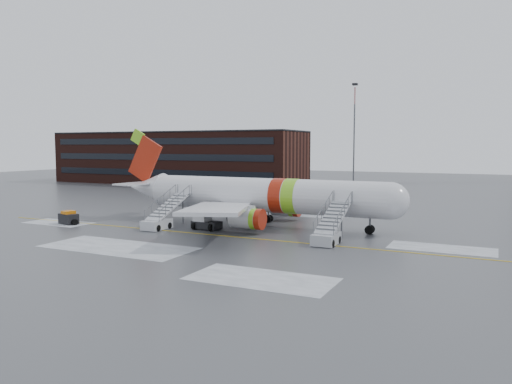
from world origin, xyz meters
The scene contains 8 objects.
ground centered at (0.00, 0.00, 0.00)m, with size 260.00×260.00×0.00m, color #494C4F.
airliner centered at (-0.34, 6.56, 3.42)m, with size 35.03×32.97×11.18m.
airstair_fwd centered at (10.29, 0.02, 1.06)m, with size 2.05×7.70×3.48m.
airstair_aft centered at (-8.74, 0.02, 1.06)m, with size 2.05×7.70×3.48m.
pushback_tug centered at (-4.10, 1.67, 0.78)m, with size 3.18×2.48×1.76m.
baggage_tractor centered at (-20.17, -2.15, 0.66)m, with size 3.12×1.91×1.55m.
terminal_building centered at (-45.00, 54.98, 6.20)m, with size 62.00×16.11×12.30m.
light_mast_far_n centered at (-8.00, 78.00, 13.84)m, with size 1.20×1.20×24.25m.
Camera 1 is at (24.10, -43.97, 9.01)m, focal length 35.00 mm.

